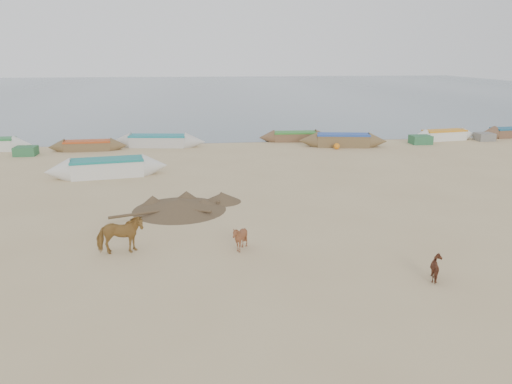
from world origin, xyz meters
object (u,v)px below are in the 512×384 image
Objects in this scene: cow_adult at (120,235)px; near_canoe at (107,168)px; calf_front at (240,238)px; calf_right at (438,269)px.

near_canoe is (-2.24, 11.58, -0.17)m from cow_adult.
near_canoe is at bearing 5.98° from cow_adult.
cow_adult is 11.79m from near_canoe.
calf_front is 6.49m from calf_right.
calf_right is 19.15m from near_canoe.
cow_adult reaches higher than calf_front.
calf_front is at bearing -98.65° from cow_adult.
calf_right is (5.72, -3.06, -0.11)m from calf_front.
cow_adult is at bearing -88.31° from near_canoe.
near_canoe reaches higher than calf_right.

